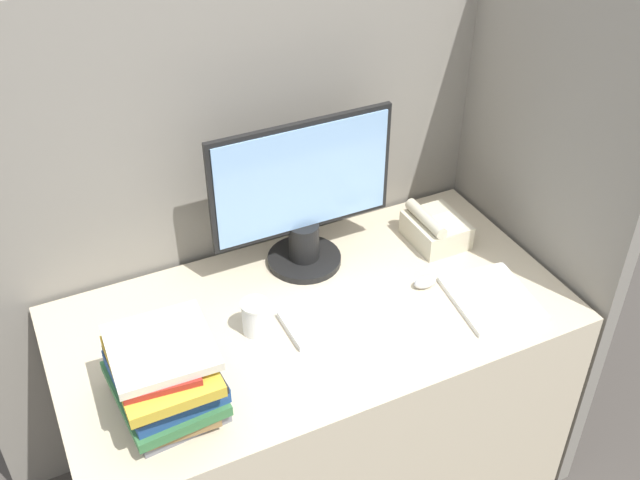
{
  "coord_description": "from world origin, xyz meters",
  "views": [
    {
      "loc": [
        -0.65,
        -1.02,
        2.11
      ],
      "look_at": [
        0.04,
        0.4,
        0.95
      ],
      "focal_mm": 42.0,
      "sensor_mm": 36.0,
      "label": 1
    }
  ],
  "objects_px": {
    "keyboard": "(350,311)",
    "book_stack": "(164,376)",
    "mouse": "(425,282)",
    "monitor": "(303,201)",
    "desk_telephone": "(435,229)",
    "coffee_cup": "(255,317)"
  },
  "relations": [
    {
      "from": "monitor",
      "to": "desk_telephone",
      "type": "relative_size",
      "value": 2.99
    },
    {
      "from": "book_stack",
      "to": "desk_telephone",
      "type": "bearing_deg",
      "value": 17.08
    },
    {
      "from": "coffee_cup",
      "to": "book_stack",
      "type": "relative_size",
      "value": 0.32
    },
    {
      "from": "monitor",
      "to": "book_stack",
      "type": "relative_size",
      "value": 1.76
    },
    {
      "from": "book_stack",
      "to": "desk_telephone",
      "type": "height_order",
      "value": "book_stack"
    },
    {
      "from": "monitor",
      "to": "mouse",
      "type": "relative_size",
      "value": 7.91
    },
    {
      "from": "mouse",
      "to": "coffee_cup",
      "type": "height_order",
      "value": "coffee_cup"
    },
    {
      "from": "desk_telephone",
      "to": "keyboard",
      "type": "bearing_deg",
      "value": -154.37
    },
    {
      "from": "monitor",
      "to": "coffee_cup",
      "type": "height_order",
      "value": "monitor"
    },
    {
      "from": "monitor",
      "to": "keyboard",
      "type": "distance_m",
      "value": 0.34
    },
    {
      "from": "keyboard",
      "to": "desk_telephone",
      "type": "height_order",
      "value": "desk_telephone"
    },
    {
      "from": "monitor",
      "to": "coffee_cup",
      "type": "bearing_deg",
      "value": -137.79
    },
    {
      "from": "mouse",
      "to": "keyboard",
      "type": "bearing_deg",
      "value": -177.22
    },
    {
      "from": "coffee_cup",
      "to": "desk_telephone",
      "type": "distance_m",
      "value": 0.66
    },
    {
      "from": "keyboard",
      "to": "book_stack",
      "type": "distance_m",
      "value": 0.56
    },
    {
      "from": "coffee_cup",
      "to": "desk_telephone",
      "type": "xyz_separation_m",
      "value": [
        0.65,
        0.14,
        -0.0
      ]
    },
    {
      "from": "mouse",
      "to": "book_stack",
      "type": "height_order",
      "value": "book_stack"
    },
    {
      "from": "book_stack",
      "to": "desk_telephone",
      "type": "distance_m",
      "value": 0.97
    },
    {
      "from": "coffee_cup",
      "to": "desk_telephone",
      "type": "height_order",
      "value": "desk_telephone"
    },
    {
      "from": "monitor",
      "to": "book_stack",
      "type": "bearing_deg",
      "value": -145.01
    },
    {
      "from": "coffee_cup",
      "to": "book_stack",
      "type": "distance_m",
      "value": 0.32
    },
    {
      "from": "desk_telephone",
      "to": "mouse",
      "type": "bearing_deg",
      "value": -129.39
    }
  ]
}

